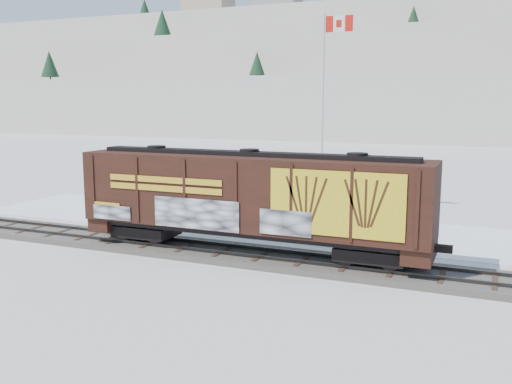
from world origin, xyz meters
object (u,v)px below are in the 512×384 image
at_px(car_white, 281,211).
at_px(car_dark, 348,217).
at_px(hopper_railcar, 250,196).
at_px(flagpole, 324,140).
at_px(car_silver, 193,203).

height_order(car_white, car_dark, car_white).
height_order(hopper_railcar, car_dark, hopper_railcar).
relative_size(flagpole, car_dark, 3.07).
relative_size(hopper_railcar, car_white, 3.24).
xyz_separation_m(hopper_railcar, car_dark, (2.61, 8.50, -2.37)).
bearing_deg(flagpole, hopper_railcar, -89.82).
bearing_deg(car_white, flagpole, -17.21).
distance_m(flagpole, car_white, 6.24).
xyz_separation_m(car_white, car_dark, (3.84, 1.02, -0.24)).
bearing_deg(flagpole, car_white, -104.40).
relative_size(flagpole, car_white, 2.49).
bearing_deg(car_dark, car_silver, 101.74).
xyz_separation_m(hopper_railcar, flagpole, (-0.04, 12.13, 1.85)).
xyz_separation_m(flagpole, car_silver, (-7.53, -4.07, -4.05)).
height_order(hopper_railcar, car_white, hopper_railcar).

